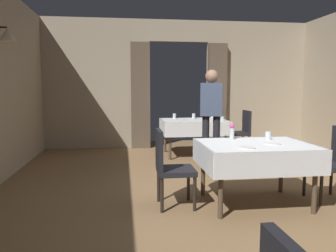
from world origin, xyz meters
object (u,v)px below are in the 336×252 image
(dining_table_far, at_px, (194,124))
(person_waiter_by_doorway, at_px, (211,111))
(chair_far_right, at_px, (241,130))
(flower_vase_mid, at_px, (232,131))
(chair_mid_left, at_px, (169,164))
(glass_far_c, at_px, (222,119))
(plate_mid_c, at_px, (272,144))
(plate_mid_b, at_px, (247,148))
(glass_far_b, at_px, (174,116))
(flower_vase_far, at_px, (213,114))
(dining_table_mid, at_px, (255,151))
(glass_mid_d, at_px, (268,136))
(chair_mid_right, at_px, (334,160))
(glass_far_d, at_px, (194,116))

(dining_table_far, bearing_deg, person_waiter_by_doorway, -89.92)
(chair_far_right, xyz_separation_m, flower_vase_mid, (-1.12, -2.74, 0.35))
(chair_mid_left, height_order, glass_far_c, chair_mid_left)
(plate_mid_c, xyz_separation_m, glass_far_c, (0.22, 2.78, 0.04))
(plate_mid_b, distance_m, glass_far_b, 3.69)
(chair_far_right, bearing_deg, dining_table_far, -176.60)
(flower_vase_far, relative_size, glass_far_c, 1.95)
(plate_mid_b, bearing_deg, plate_mid_c, 28.95)
(dining_table_mid, height_order, plate_mid_b, plate_mid_b)
(plate_mid_b, xyz_separation_m, glass_far_b, (-0.26, 3.68, 0.05))
(plate_mid_b, bearing_deg, glass_mid_d, 48.67)
(plate_mid_b, xyz_separation_m, plate_mid_c, (0.40, 0.22, 0.00))
(plate_mid_c, height_order, glass_mid_d, glass_mid_d)
(chair_mid_left, bearing_deg, plate_mid_c, -5.11)
(chair_mid_left, distance_m, chair_far_right, 3.66)
(chair_mid_right, bearing_deg, plate_mid_b, -166.52)
(dining_table_far, relative_size, glass_far_b, 12.24)
(dining_table_far, relative_size, flower_vase_far, 7.44)
(chair_far_right, distance_m, flower_vase_mid, 2.98)
(flower_vase_far, xyz_separation_m, glass_far_d, (-0.46, -0.13, -0.04))
(glass_far_c, distance_m, person_waiter_by_doorway, 1.20)
(glass_mid_d, xyz_separation_m, glass_far_d, (-0.35, 3.02, 0.00))
(chair_far_right, relative_size, glass_far_d, 8.13)
(dining_table_far, height_order, chair_mid_right, chair_mid_right)
(chair_mid_left, xyz_separation_m, flower_vase_mid, (0.87, 0.33, 0.35))
(dining_table_far, bearing_deg, glass_far_c, -33.28)
(dining_table_mid, height_order, plate_mid_c, plate_mid_c)
(chair_far_right, height_order, flower_vase_mid, flower_vase_mid)
(glass_far_b, bearing_deg, flower_vase_mid, -84.28)
(glass_far_b, bearing_deg, dining_table_far, -43.25)
(glass_far_b, xyz_separation_m, glass_far_c, (0.88, -0.68, -0.01))
(flower_vase_mid, bearing_deg, flower_vase_far, 79.54)
(chair_mid_right, bearing_deg, glass_far_b, 114.26)
(chair_mid_left, bearing_deg, chair_far_right, 56.97)
(glass_far_d, height_order, person_waiter_by_doorway, person_waiter_by_doorway)
(plate_mid_b, relative_size, flower_vase_far, 1.00)
(dining_table_far, distance_m, plate_mid_b, 3.34)
(person_waiter_by_doorway, bearing_deg, glass_far_b, 101.83)
(plate_mid_b, bearing_deg, dining_table_mid, 52.97)
(chair_far_right, xyz_separation_m, person_waiter_by_doorway, (-1.06, -1.46, 0.51))
(person_waiter_by_doorway, bearing_deg, flower_vase_far, 74.17)
(flower_vase_mid, relative_size, person_waiter_by_doorway, 0.12)
(dining_table_far, xyz_separation_m, flower_vase_mid, (-0.06, -2.68, 0.21))
(plate_mid_c, bearing_deg, dining_table_mid, 160.45)
(glass_far_b, distance_m, person_waiter_by_doorway, 1.79)
(flower_vase_far, bearing_deg, glass_mid_d, -91.95)
(chair_far_right, distance_m, plate_mid_b, 3.60)
(glass_mid_d, bearing_deg, flower_vase_far, 88.05)
(glass_far_b, bearing_deg, chair_far_right, -11.02)
(chair_mid_left, height_order, person_waiter_by_doorway, person_waiter_by_doorway)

